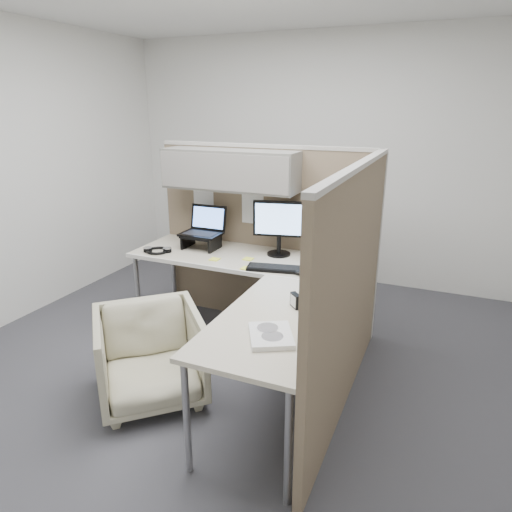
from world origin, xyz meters
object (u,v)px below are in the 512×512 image
at_px(desk, 253,282).
at_px(monitor_left, 279,224).
at_px(office_chair, 150,352).
at_px(keyboard, 276,268).

bearing_deg(desk, monitor_left, 90.01).
relative_size(office_chair, keyboard, 1.54).
relative_size(desk, monitor_left, 4.29).
distance_m(office_chair, monitor_left, 1.48).
bearing_deg(keyboard, monitor_left, 96.42).
bearing_deg(office_chair, desk, 13.52).
bearing_deg(keyboard, office_chair, -134.33).
relative_size(desk, office_chair, 2.83).
bearing_deg(office_chair, monitor_left, 27.06).
bearing_deg(monitor_left, keyboard, -84.78).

